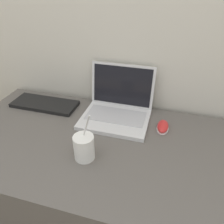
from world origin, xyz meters
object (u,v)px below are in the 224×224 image
at_px(laptop, 117,107).
at_px(computer_mouse, 163,127).
at_px(external_keyboard, 45,104).
at_px(drink_cup, 84,147).

relative_size(laptop, computer_mouse, 3.16).
relative_size(computer_mouse, external_keyboard, 0.29).
height_order(computer_mouse, external_keyboard, computer_mouse).
relative_size(laptop, drink_cup, 1.55).
bearing_deg(external_keyboard, computer_mouse, -3.20).
bearing_deg(laptop, drink_cup, -98.56).
bearing_deg(drink_cup, computer_mouse, 44.34).
bearing_deg(drink_cup, external_keyboard, 139.32).
bearing_deg(laptop, computer_mouse, -11.55).
bearing_deg(computer_mouse, laptop, 168.45).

